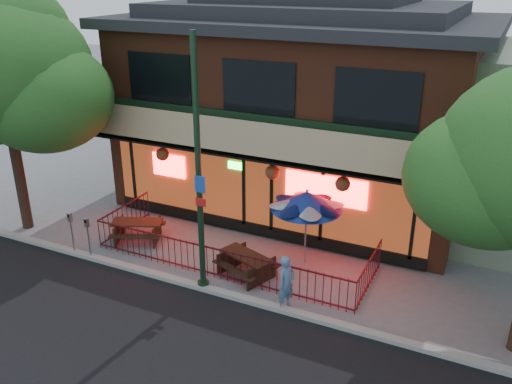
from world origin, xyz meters
The scene contains 12 objects.
ground centered at (0.00, 0.00, 0.00)m, with size 80.00×80.00×0.00m, color gray.
curb centered at (0.00, -0.50, 0.06)m, with size 80.00×0.25×0.12m, color #999993.
restaurant_building centered at (0.00, 7.11, 4.13)m, with size 12.96×9.49×8.05m.
patio_fence centered at (0.00, 0.50, 0.63)m, with size 8.44×2.62×1.00m.
street_light centered at (0.00, -0.40, 3.15)m, with size 0.43×0.32×7.00m.
street_tree_left centered at (-7.46, 0.39, 5.67)m, with size 5.60×5.60×8.05m.
picnic_table_left centered at (-3.41, 1.14, 0.46)m, with size 1.98×1.79×0.69m.
picnic_table_right centered at (0.80, 0.70, 0.45)m, with size 1.92×1.69×0.68m.
patio_umbrella centered at (2.06, 2.16, 2.06)m, with size 2.11×2.11×2.42m.
pedestrian centered at (2.49, -0.35, 0.77)m, with size 0.56×0.37×1.54m, color #5076A0.
parking_meter_near centered at (-4.00, -0.48, 0.92)m, with size 0.13×0.11×1.36m.
parking_meter_far centered at (-4.66, -0.48, 0.95)m, with size 0.14×0.12×1.41m.
Camera 1 is at (7.01, -11.54, 8.30)m, focal length 38.00 mm.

